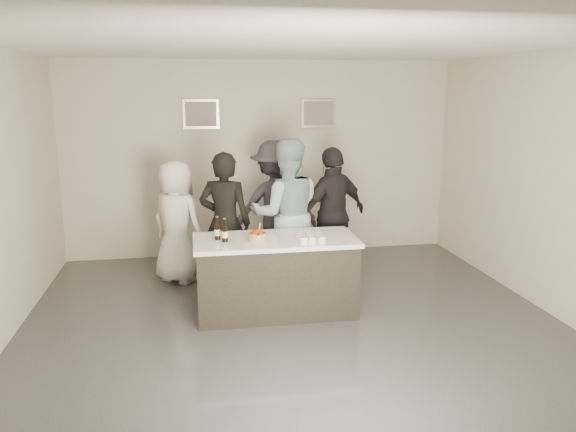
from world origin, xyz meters
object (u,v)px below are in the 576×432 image
Objects in this scene: person_main_black at (225,223)px; person_main_blue at (287,214)px; person_guest_back at (275,207)px; person_guest_right at (333,214)px; bar_counter at (276,276)px; beer_bottle_b at (225,230)px; cake at (258,237)px; person_guest_left at (177,222)px; beer_bottle_a at (217,228)px.

person_main_blue is at bearing -160.42° from person_main_black.
person_main_black is 0.97× the size of person_guest_back.
person_main_black is 1.00× the size of person_guest_right.
bar_counter is 7.15× the size of beer_bottle_b.
beer_bottle_b reaches higher than cake.
person_guest_left is (-1.14, 1.32, 0.37)m from bar_counter.
person_guest_right reaches higher than person_guest_left.
person_guest_left is at bearing 9.22° from person_guest_back.
person_guest_back is at bearing 59.74° from beer_bottle_a.
person_main_black is 1.10× the size of person_guest_left.
person_main_blue reaches higher than person_guest_right.
person_main_blue reaches higher than person_main_black.
beer_bottle_a is at bearing 5.12° from person_guest_right.
bar_counter is 1.07m from person_main_black.
bar_counter is 0.99× the size of person_guest_back.
person_guest_back is (0.76, 0.75, 0.03)m from person_main_black.
bar_counter is 8.78× the size of cake.
person_guest_right reaches higher than person_main_black.
person_guest_left is 0.91× the size of person_guest_right.
cake is 0.12× the size of person_main_black.
person_guest_right reaches higher than beer_bottle_b.
beer_bottle_a is (-0.65, 0.05, 0.58)m from bar_counter.
person_main_blue reaches higher than person_guest_left.
bar_counter is at bearing 76.57° from person_main_blue.
person_guest_right is (1.48, 0.25, 0.00)m from person_main_black.
cake is 0.95m from person_main_black.
beer_bottle_a is 0.14× the size of person_main_black.
person_main_blue reaches higher than cake.
beer_bottle_b is at bearing 62.53° from person_guest_back.
beer_bottle_b is 0.16× the size of person_guest_left.
person_guest_back is at bearing 74.81° from cake.
person_main_black is 0.80m from person_guest_left.
beer_bottle_a is at bearing 126.48° from beer_bottle_b.
person_main_blue is at bearing -9.56° from person_guest_right.
person_guest_right reaches higher than beer_bottle_a.
beer_bottle_b reaches higher than bar_counter.
person_main_blue is (0.28, 0.85, 0.53)m from bar_counter.
person_main_black is 1.50m from person_guest_right.
person_main_blue reaches higher than person_guest_back.
beer_bottle_a is at bearing 150.99° from person_guest_left.
person_guest_left reaches higher than bar_counter.
bar_counter is at bearing 139.72° from person_main_black.
beer_bottle_a reaches higher than cake.
person_guest_back is (0.89, 1.52, -0.09)m from beer_bottle_a.
beer_bottle_a is at bearing 164.72° from cake.
person_main_blue is (0.85, 0.91, -0.05)m from beer_bottle_b.
beer_bottle_a is 0.14× the size of person_guest_back.
cake is at bearing 126.37° from person_main_black.
person_main_black is 0.92× the size of person_main_blue.
beer_bottle_a is 1.91m from person_guest_right.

